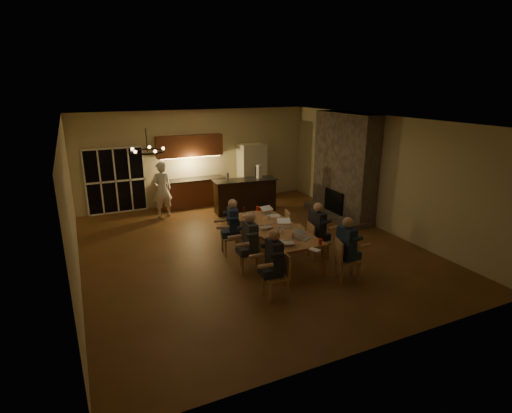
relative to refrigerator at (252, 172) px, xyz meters
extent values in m
plane|color=brown|center=(-1.90, -4.15, -1.00)|extent=(9.00, 9.00, 0.00)
cube|color=#C5B68B|center=(-1.90, 0.37, 0.60)|extent=(8.00, 0.04, 3.20)
cube|color=#C5B68B|center=(-5.92, -4.15, 0.60)|extent=(0.04, 9.00, 3.20)
cube|color=#C5B68B|center=(2.12, -4.15, 0.60)|extent=(0.04, 9.00, 3.20)
cube|color=white|center=(-1.90, -4.15, 2.22)|extent=(8.00, 9.00, 0.04)
cube|color=black|center=(-4.60, 0.32, 0.05)|extent=(1.86, 0.08, 2.10)
cube|color=#6A6153|center=(1.80, -2.95, 0.60)|extent=(0.58, 2.50, 3.20)
cube|color=beige|center=(0.00, 0.00, 0.00)|extent=(0.90, 0.68, 2.00)
cube|color=#B47448|center=(-1.56, -4.88, -0.62)|extent=(1.10, 2.79, 0.75)
cube|color=black|center=(-0.83, -1.30, -0.46)|extent=(2.08, 0.86, 1.08)
imported|color=white|center=(-3.36, -0.70, -0.12)|extent=(0.71, 0.54, 1.75)
torus|color=black|center=(-4.39, -4.85, 1.75)|extent=(0.66, 0.66, 0.03)
cylinder|color=white|center=(-1.60, -5.27, -0.20)|extent=(0.07, 0.07, 0.10)
cylinder|color=white|center=(-1.44, -4.26, -0.20)|extent=(0.08, 0.08, 0.10)
cylinder|color=white|center=(-1.87, -4.14, -0.20)|extent=(0.09, 0.09, 0.10)
cylinder|color=red|center=(-1.17, -6.19, -0.19)|extent=(0.08, 0.08, 0.12)
cylinder|color=red|center=(-2.02, -4.53, -0.19)|extent=(0.08, 0.08, 0.12)
cylinder|color=red|center=(-1.39, -3.50, -0.19)|extent=(0.08, 0.08, 0.12)
cylinder|color=#B2B2B7|center=(-1.53, -5.65, -0.19)|extent=(0.06, 0.06, 0.12)
cylinder|color=#3F0F0C|center=(-1.75, -3.42, -0.19)|extent=(0.07, 0.07, 0.12)
cylinder|color=white|center=(-1.25, -5.41, -0.24)|extent=(0.27, 0.27, 0.02)
cylinder|color=white|center=(-1.83, -5.78, -0.24)|extent=(0.27, 0.27, 0.02)
cylinder|color=white|center=(-1.18, -4.13, -0.24)|extent=(0.27, 0.27, 0.02)
cube|color=white|center=(-1.45, -6.40, -0.24)|extent=(0.23, 0.26, 0.01)
cylinder|color=#99999E|center=(-1.38, -1.23, 0.20)|extent=(0.07, 0.07, 0.24)
cube|color=silver|center=(-0.33, -1.32, 0.30)|extent=(0.17, 0.17, 0.44)
camera|label=1|loc=(-5.69, -12.76, 3.02)|focal=28.00mm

